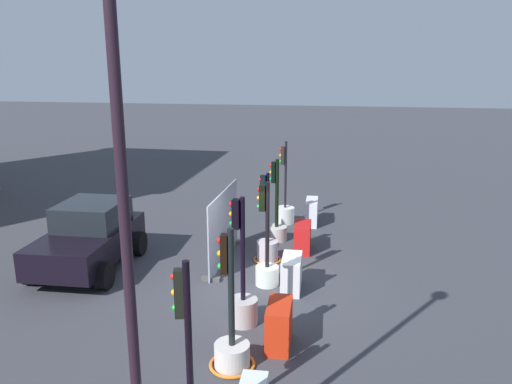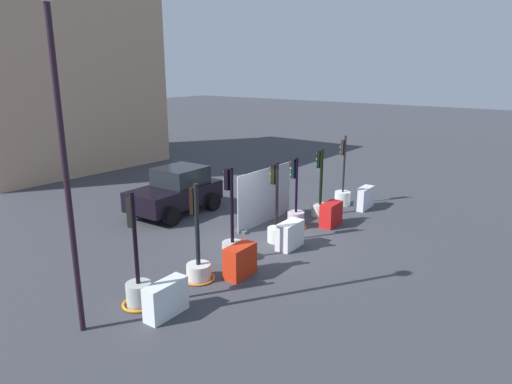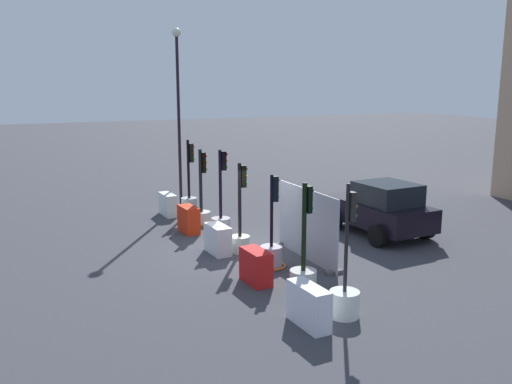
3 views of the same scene
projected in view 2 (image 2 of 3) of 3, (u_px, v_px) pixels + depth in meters
ground_plane at (268, 241)px, 15.51m from camera, size 120.00×120.00×0.00m
traffic_light_0 at (138, 287)px, 11.20m from camera, size 0.87×0.87×2.88m
traffic_light_1 at (198, 264)px, 12.56m from camera, size 0.88×0.88×2.73m
traffic_light_2 at (232, 242)px, 13.84m from camera, size 0.64×0.64×2.88m
traffic_light_3 at (276, 226)px, 15.30m from camera, size 0.60×0.60×2.73m
traffic_light_4 at (296, 216)px, 16.71m from camera, size 0.81×0.81×2.61m
traffic_light_5 at (320, 203)px, 18.05m from camera, size 0.67×0.67×2.68m
traffic_light_6 at (343, 193)px, 19.45m from camera, size 0.66×0.66×2.97m
construction_barrier_0 at (166, 299)px, 10.75m from camera, size 1.14×0.45×0.85m
construction_barrier_1 at (240, 261)px, 12.78m from camera, size 1.01×0.52×0.91m
construction_barrier_2 at (290, 235)px, 14.82m from camera, size 1.08×0.52×0.87m
construction_barrier_3 at (331, 214)px, 16.91m from camera, size 1.01×0.52×0.88m
construction_barrier_4 at (364, 198)px, 18.97m from camera, size 1.17×0.46×0.89m
car_black_sedan at (176, 191)px, 18.35m from camera, size 3.89×2.41×1.81m
building_main_facade at (47, 65)px, 26.16m from camera, size 10.96×8.47×11.59m
street_lamp_post at (61, 127)px, 9.07m from camera, size 0.36×0.36×7.19m
site_fence_panel at (265, 197)px, 17.14m from camera, size 3.24×0.50×2.07m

